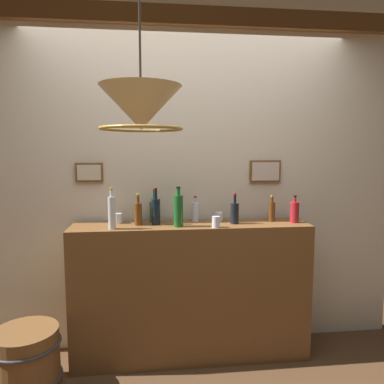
{
  "coord_description": "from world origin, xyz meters",
  "views": [
    {
      "loc": [
        -0.3,
        -1.82,
        1.6
      ],
      "look_at": [
        0.0,
        0.79,
        1.3
      ],
      "focal_mm": 33.83,
      "sensor_mm": 36.0,
      "label": 1
    }
  ],
  "objects": [
    {
      "name": "liquor_bottle_scotch",
      "position": [
        0.04,
        0.95,
        1.12
      ],
      "size": [
        0.05,
        0.05,
        0.2
      ],
      "color": "silver",
      "rests_on": "bar_shelf_unit"
    },
    {
      "name": "liquor_bottle_vodka",
      "position": [
        0.64,
        0.88,
        1.13
      ],
      "size": [
        0.05,
        0.05,
        0.21
      ],
      "color": "#5C3315",
      "rests_on": "bar_shelf_unit"
    },
    {
      "name": "glass_tumbler_rocks",
      "position": [
        -0.55,
        0.94,
        1.09
      ],
      "size": [
        0.06,
        0.06,
        0.08
      ],
      "color": "silver",
      "rests_on": "bar_shelf_unit"
    },
    {
      "name": "liquor_bottle_rye",
      "position": [
        -0.39,
        0.86,
        1.14
      ],
      "size": [
        0.06,
        0.06,
        0.23
      ],
      "color": "#633412",
      "rests_on": "bar_shelf_unit"
    },
    {
      "name": "panelled_rear_partition",
      "position": [
        0.0,
        1.1,
        1.51
      ],
      "size": [
        3.5,
        0.15,
        2.88
      ],
      "color": "beige",
      "rests_on": "ground"
    },
    {
      "name": "glass_tumbler_highball",
      "position": [
        0.23,
        0.94,
        1.08
      ],
      "size": [
        0.06,
        0.06,
        0.07
      ],
      "color": "silver",
      "rests_on": "bar_shelf_unit"
    },
    {
      "name": "bar_shelf_unit",
      "position": [
        0.0,
        0.84,
        0.52
      ],
      "size": [
        1.78,
        0.36,
        1.05
      ],
      "primitive_type": "cube",
      "color": "brown",
      "rests_on": "ground"
    },
    {
      "name": "liquor_bottle_vermouth",
      "position": [
        0.33,
        0.83,
        1.13
      ],
      "size": [
        0.06,
        0.06,
        0.23
      ],
      "color": "black",
      "rests_on": "bar_shelf_unit"
    },
    {
      "name": "liquor_bottle_whiskey",
      "position": [
        -0.27,
        0.97,
        1.13
      ],
      "size": [
        0.08,
        0.08,
        0.25
      ],
      "color": "#1B5226",
      "rests_on": "bar_shelf_unit"
    },
    {
      "name": "liquor_bottle_rum",
      "position": [
        -0.1,
        0.77,
        1.17
      ],
      "size": [
        0.07,
        0.07,
        0.29
      ],
      "color": "#1B5822",
      "rests_on": "bar_shelf_unit"
    },
    {
      "name": "liquor_bottle_amaro",
      "position": [
        -0.26,
        0.86,
        1.15
      ],
      "size": [
        0.06,
        0.06,
        0.28
      ],
      "color": "black",
      "rests_on": "bar_shelf_unit"
    },
    {
      "name": "glass_tumbler_shot",
      "position": [
        0.16,
        0.7,
        1.09
      ],
      "size": [
        0.06,
        0.06,
        0.08
      ],
      "color": "silver",
      "rests_on": "bar_shelf_unit"
    },
    {
      "name": "liquor_bottle_tequila",
      "position": [
        0.8,
        0.82,
        1.13
      ],
      "size": [
        0.07,
        0.07,
        0.21
      ],
      "color": "#A71D26",
      "rests_on": "bar_shelf_unit"
    },
    {
      "name": "pendant_lamp",
      "position": [
        -0.34,
        0.1,
        1.81
      ],
      "size": [
        0.44,
        0.44,
        0.67
      ],
      "color": "beige"
    },
    {
      "name": "liquor_bottle_bourbon",
      "position": [
        -0.57,
        0.74,
        1.17
      ],
      "size": [
        0.05,
        0.05,
        0.29
      ],
      "color": "silver",
      "rests_on": "bar_shelf_unit"
    },
    {
      "name": "wooden_barrel",
      "position": [
        -1.13,
        0.53,
        0.22
      ],
      "size": [
        0.45,
        0.45,
        0.43
      ],
      "color": "brown",
      "rests_on": "ground"
    }
  ]
}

